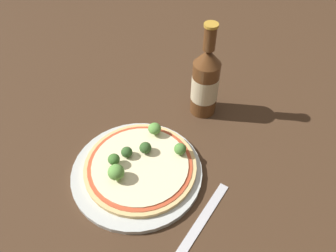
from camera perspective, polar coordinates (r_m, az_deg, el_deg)
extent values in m
plane|color=#3D2819|center=(0.73, -4.91, -6.79)|extent=(3.00, 3.00, 0.00)
cylinder|color=#B2B7B2|center=(0.71, -5.41, -7.94)|extent=(0.28, 0.28, 0.01)
cylinder|color=tan|center=(0.71, -4.84, -7.02)|extent=(0.24, 0.24, 0.01)
cylinder|color=#B74728|center=(0.70, -4.87, -6.74)|extent=(0.22, 0.22, 0.00)
cylinder|color=beige|center=(0.70, -4.88, -6.68)|extent=(0.21, 0.21, 0.00)
cylinder|color=#7A9E5B|center=(0.71, 2.11, -4.55)|extent=(0.01, 0.01, 0.01)
ellipsoid|color=#477A33|center=(0.70, 2.13, -4.01)|extent=(0.03, 0.03, 0.02)
cylinder|color=#7A9E5B|center=(0.70, -9.30, -6.33)|extent=(0.01, 0.01, 0.01)
ellipsoid|color=#386628|center=(0.69, -9.41, -5.73)|extent=(0.03, 0.03, 0.02)
cylinder|color=#7A9E5B|center=(0.71, -7.13, -5.00)|extent=(0.01, 0.01, 0.01)
ellipsoid|color=#2D5123|center=(0.70, -7.20, -4.53)|extent=(0.02, 0.02, 0.02)
cylinder|color=#7A9E5B|center=(0.75, -2.32, -1.05)|extent=(0.01, 0.01, 0.01)
ellipsoid|color=#568E3D|center=(0.74, -2.35, -0.44)|extent=(0.03, 0.03, 0.02)
cylinder|color=#7A9E5B|center=(0.72, -4.09, -4.21)|extent=(0.01, 0.01, 0.01)
ellipsoid|color=#2D5123|center=(0.71, -4.13, -3.69)|extent=(0.03, 0.03, 0.02)
cylinder|color=#7A9E5B|center=(0.68, -8.68, -8.79)|extent=(0.01, 0.01, 0.01)
ellipsoid|color=#568E3D|center=(0.66, -8.82, -8.09)|extent=(0.03, 0.03, 0.03)
cylinder|color=#563319|center=(0.80, 6.40, 6.56)|extent=(0.06, 0.06, 0.14)
cylinder|color=#C6B793|center=(0.80, 6.42, 6.72)|extent=(0.07, 0.07, 0.06)
cone|color=#563319|center=(0.75, 6.98, 11.90)|extent=(0.06, 0.06, 0.04)
cylinder|color=#563319|center=(0.72, 7.31, 14.92)|extent=(0.03, 0.03, 0.06)
cylinder|color=#B7892D|center=(0.70, 7.55, 17.03)|extent=(0.03, 0.03, 0.01)
cube|color=#B2B2B7|center=(0.66, 6.04, -15.84)|extent=(0.03, 0.19, 0.00)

